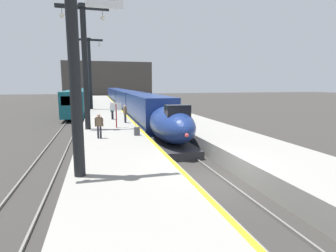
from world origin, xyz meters
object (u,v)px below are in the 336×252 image
object	(u,v)px
passenger_far_waiting	(125,112)
station_column_far	(90,68)
station_column_near	(75,40)
departure_info_board	(116,110)
regional_train_adjacent	(80,98)
passenger_mid_platform	(112,110)
station_column_mid	(85,56)
rolling_suitcase	(137,131)
passenger_near_edge	(99,124)
highspeed_train_main	(124,99)

from	to	relation	value
passenger_far_waiting	station_column_far	bearing A→B (deg)	101.94
station_column_near	departure_info_board	world-z (taller)	station_column_near
regional_train_adjacent	station_column_near	xyz separation A→B (m)	(2.26, -41.06, 4.18)
passenger_far_waiting	departure_info_board	world-z (taller)	departure_info_board
passenger_mid_platform	regional_train_adjacent	bearing A→B (deg)	100.85
regional_train_adjacent	departure_info_board	size ratio (longest dim) A/B	17.26
station_column_near	station_column_mid	size ratio (longest dim) A/B	0.87
passenger_mid_platform	station_column_far	bearing A→B (deg)	100.15
regional_train_adjacent	rolling_suitcase	bearing A→B (deg)	-80.27
passenger_near_edge	rolling_suitcase	distance (m)	2.73
rolling_suitcase	departure_info_board	size ratio (longest dim) A/B	0.46
station_column_mid	departure_info_board	xyz separation A→B (m)	(2.32, 0.14, -4.31)
station_column_far	rolling_suitcase	world-z (taller)	station_column_far
passenger_near_edge	departure_info_board	distance (m)	4.55
station_column_near	departure_info_board	size ratio (longest dim) A/B	4.02
rolling_suitcase	highspeed_train_main	bearing A→B (deg)	85.81
highspeed_train_main	station_column_near	distance (m)	41.59
highspeed_train_main	passenger_near_edge	world-z (taller)	highspeed_train_main
station_column_mid	passenger_near_edge	bearing A→B (deg)	-78.23
highspeed_train_main	station_column_near	size ratio (longest dim) A/B	8.88
highspeed_train_main	passenger_far_waiting	size ratio (longest dim) A/B	44.74
station_column_far	passenger_near_edge	bearing A→B (deg)	-87.84
station_column_far	departure_info_board	size ratio (longest dim) A/B	4.83
highspeed_train_main	station_column_mid	distance (m)	30.26
departure_info_board	rolling_suitcase	bearing A→B (deg)	-73.40
station_column_mid	station_column_far	world-z (taller)	station_column_far
regional_train_adjacent	station_column_far	distance (m)	11.96
passenger_far_waiting	rolling_suitcase	world-z (taller)	passenger_far_waiting
station_column_near	passenger_far_waiting	distance (m)	15.52
passenger_near_edge	departure_info_board	bearing A→B (deg)	71.20
highspeed_train_main	passenger_mid_platform	size ratio (longest dim) A/B	44.74
regional_train_adjacent	station_column_mid	world-z (taller)	station_column_mid
highspeed_train_main	station_column_far	bearing A→B (deg)	-119.28
regional_train_adjacent	station_column_near	bearing A→B (deg)	-86.85
passenger_far_waiting	passenger_mid_platform	bearing A→B (deg)	109.59
station_column_far	passenger_far_waiting	world-z (taller)	station_column_far
station_column_mid	passenger_far_waiting	world-z (taller)	station_column_mid
regional_train_adjacent	station_column_mid	xyz separation A→B (m)	(2.20, -29.38, 4.74)
station_column_mid	rolling_suitcase	bearing A→B (deg)	-47.15
highspeed_train_main	departure_info_board	xyz separation A→B (m)	(-3.58, -29.13, 0.59)
regional_train_adjacent	station_column_near	world-z (taller)	station_column_near
station_column_far	rolling_suitcase	bearing A→B (deg)	-81.21
station_column_near	station_column_mid	world-z (taller)	station_column_mid
highspeed_train_main	rolling_suitcase	xyz separation A→B (m)	(-2.42, -33.02, -0.62)
station_column_near	station_column_mid	xyz separation A→B (m)	(-0.06, 11.68, 0.56)
highspeed_train_main	regional_train_adjacent	xyz separation A→B (m)	(-8.10, 0.12, 0.16)
station_column_mid	passenger_far_waiting	xyz separation A→B (m)	(3.36, 2.88, -4.83)
station_column_near	station_column_mid	distance (m)	11.69
station_column_near	passenger_near_edge	xyz separation A→B (m)	(0.80, 7.53, -4.27)
rolling_suitcase	departure_info_board	xyz separation A→B (m)	(-1.16, 3.89, 1.20)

